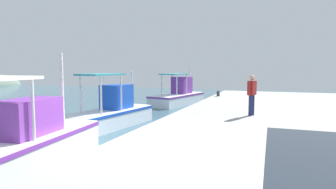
{
  "coord_description": "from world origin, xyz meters",
  "views": [
    {
      "loc": [
        -6.91,
        -4.05,
        2.73
      ],
      "look_at": [
        5.75,
        0.73,
        1.47
      ],
      "focal_mm": 29.96,
      "sensor_mm": 36.0,
      "label": 1
    }
  ],
  "objects_px": {
    "fishing_boat_third": "(10,151)",
    "mooring_bollard_second": "(218,94)",
    "fishing_boat_fourth": "(110,113)",
    "fishing_boat_fifth": "(178,95)",
    "fisherman_standing": "(252,93)"
  },
  "relations": [
    {
      "from": "fishing_boat_fifth",
      "to": "fisherman_standing",
      "type": "bearing_deg",
      "value": -144.38
    },
    {
      "from": "fishing_boat_fourth",
      "to": "mooring_bollard_second",
      "type": "distance_m",
      "value": 9.06
    },
    {
      "from": "fishing_boat_fourth",
      "to": "fishing_boat_fifth",
      "type": "distance_m",
      "value": 9.1
    },
    {
      "from": "fishing_boat_fourth",
      "to": "mooring_bollard_second",
      "type": "relative_size",
      "value": 14.38
    },
    {
      "from": "fishing_boat_third",
      "to": "fishing_boat_fourth",
      "type": "height_order",
      "value": "fishing_boat_third"
    },
    {
      "from": "fishing_boat_third",
      "to": "fishing_boat_fourth",
      "type": "distance_m",
      "value": 6.29
    },
    {
      "from": "fishing_boat_fourth",
      "to": "mooring_bollard_second",
      "type": "bearing_deg",
      "value": -23.08
    },
    {
      "from": "fishing_boat_third",
      "to": "mooring_bollard_second",
      "type": "relative_size",
      "value": 17.46
    },
    {
      "from": "fishing_boat_fifth",
      "to": "mooring_bollard_second",
      "type": "distance_m",
      "value": 3.32
    },
    {
      "from": "fishing_boat_fourth",
      "to": "fishing_boat_third",
      "type": "bearing_deg",
      "value": -170.66
    },
    {
      "from": "fishing_boat_third",
      "to": "fishing_boat_fourth",
      "type": "bearing_deg",
      "value": 9.34
    },
    {
      "from": "fishing_boat_third",
      "to": "fisherman_standing",
      "type": "height_order",
      "value": "fishing_boat_third"
    },
    {
      "from": "fisherman_standing",
      "to": "mooring_bollard_second",
      "type": "relative_size",
      "value": 4.52
    },
    {
      "from": "fishing_boat_third",
      "to": "fisherman_standing",
      "type": "xyz_separation_m",
      "value": [
        6.93,
        -5.31,
        1.05
      ]
    },
    {
      "from": "fishing_boat_third",
      "to": "mooring_bollard_second",
      "type": "bearing_deg",
      "value": -9.87
    }
  ]
}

